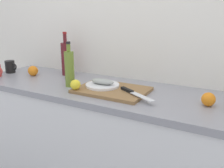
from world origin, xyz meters
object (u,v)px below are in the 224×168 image
at_px(chef_knife, 132,92).
at_px(lemon_0, 75,85).
at_px(olive_oil_bottle, 69,68).
at_px(wine_bottle, 66,58).
at_px(orange_0, 208,99).
at_px(white_plate, 102,85).
at_px(cutting_board, 112,90).
at_px(coffee_mug_1, 10,67).
at_px(fish_fillet, 102,81).

height_order(chef_knife, lemon_0, lemon_0).
xyz_separation_m(lemon_0, olive_oil_bottle, (-0.12, 0.10, 0.07)).
bearing_deg(wine_bottle, orange_0, -9.55).
height_order(white_plate, orange_0, orange_0).
height_order(cutting_board, olive_oil_bottle, olive_oil_bottle).
relative_size(white_plate, olive_oil_bottle, 0.73).
height_order(lemon_0, coffee_mug_1, coffee_mug_1).
height_order(wine_bottle, coffee_mug_1, wine_bottle).
relative_size(chef_knife, wine_bottle, 0.77).
height_order(coffee_mug_1, orange_0, coffee_mug_1).
xyz_separation_m(cutting_board, lemon_0, (-0.19, -0.13, 0.04)).
bearing_deg(orange_0, coffee_mug_1, 179.40).
bearing_deg(fish_fillet, olive_oil_bottle, -168.49).
bearing_deg(chef_knife, white_plate, -162.11).
xyz_separation_m(white_plate, olive_oil_bottle, (-0.23, -0.05, 0.10)).
relative_size(cutting_board, orange_0, 6.02).
height_order(fish_fillet, orange_0, orange_0).
height_order(fish_fillet, coffee_mug_1, coffee_mug_1).
bearing_deg(wine_bottle, lemon_0, -44.58).
distance_m(fish_fillet, olive_oil_bottle, 0.25).
height_order(lemon_0, wine_bottle, wine_bottle).
bearing_deg(orange_0, fish_fillet, -178.84).
xyz_separation_m(olive_oil_bottle, orange_0, (0.89, 0.06, -0.09)).
bearing_deg(olive_oil_bottle, wine_bottle, 132.94).
bearing_deg(cutting_board, wine_bottle, 158.26).
distance_m(lemon_0, olive_oil_bottle, 0.17).
bearing_deg(olive_oil_bottle, cutting_board, 5.98).
xyz_separation_m(olive_oil_bottle, coffee_mug_1, (-0.70, 0.08, -0.08)).
xyz_separation_m(cutting_board, wine_bottle, (-0.54, 0.22, 0.13)).
relative_size(white_plate, lemon_0, 3.44).
bearing_deg(orange_0, lemon_0, -168.44).
xyz_separation_m(lemon_0, wine_bottle, (-0.35, 0.34, 0.09)).
xyz_separation_m(chef_knife, coffee_mug_1, (-1.16, 0.08, 0.02)).
bearing_deg(chef_knife, cutting_board, -162.85).
bearing_deg(olive_oil_bottle, lemon_0, -39.10).
bearing_deg(white_plate, coffee_mug_1, 178.15).
distance_m(wine_bottle, coffee_mug_1, 0.50).
bearing_deg(cutting_board, white_plate, 169.68).
height_order(cutting_board, wine_bottle, wine_bottle).
relative_size(fish_fillet, lemon_0, 2.58).
bearing_deg(coffee_mug_1, fish_fillet, -1.85).
bearing_deg(white_plate, fish_fillet, 0.00).
distance_m(white_plate, orange_0, 0.66).
xyz_separation_m(cutting_board, orange_0, (0.58, 0.03, 0.03)).
relative_size(fish_fillet, wine_bottle, 0.48).
bearing_deg(lemon_0, olive_oil_bottle, 140.90).
bearing_deg(chef_knife, lemon_0, -135.15).
xyz_separation_m(cutting_board, chef_knife, (0.16, -0.03, 0.02)).
bearing_deg(wine_bottle, cutting_board, -21.74).
bearing_deg(coffee_mug_1, wine_bottle, 20.21).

